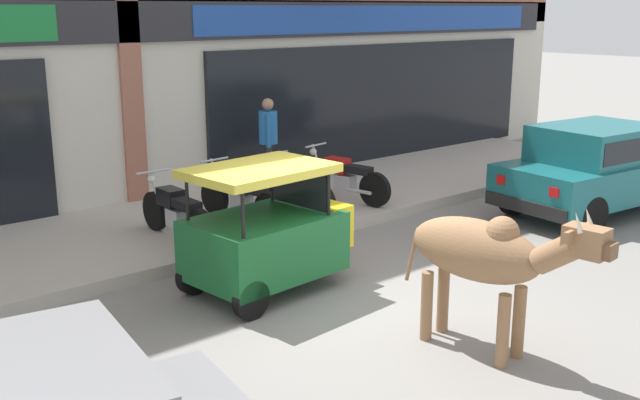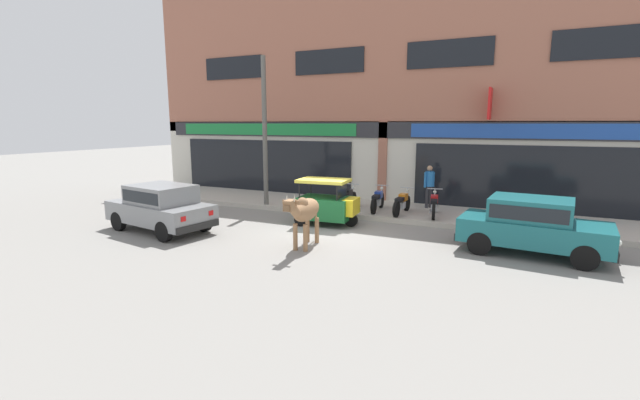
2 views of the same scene
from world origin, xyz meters
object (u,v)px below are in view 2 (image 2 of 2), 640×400
at_px(car_0, 532,223).
at_px(pedestrian, 429,182).
at_px(motorcycle_0, 346,199).
at_px(motorcycle_2, 402,203).
at_px(motorcycle_3, 434,205).
at_px(auto_rickshaw, 327,205).
at_px(car_1, 161,206).
at_px(cow, 305,211).
at_px(utility_pole, 265,132).
at_px(motorcycle_1, 378,200).

height_order(car_0, pedestrian, pedestrian).
xyz_separation_m(motorcycle_0, motorcycle_2, (2.10, -0.01, 0.00)).
xyz_separation_m(motorcycle_2, motorcycle_3, (1.09, 0.12, 0.00)).
bearing_deg(auto_rickshaw, pedestrian, 53.34).
bearing_deg(car_1, cow, 4.17).
distance_m(car_0, utility_pole, 9.84).
height_order(motorcycle_1, utility_pole, utility_pole).
distance_m(auto_rickshaw, motorcycle_0, 1.98).
relative_size(motorcycle_0, motorcycle_1, 1.00).
bearing_deg(motorcycle_0, car_0, -23.51).
distance_m(motorcycle_3, utility_pole, 6.85).
height_order(motorcycle_0, motorcycle_3, same).
bearing_deg(motorcycle_2, motorcycle_0, 179.80).
bearing_deg(utility_pole, car_0, -12.93).
bearing_deg(auto_rickshaw, motorcycle_1, 63.60).
height_order(auto_rickshaw, utility_pole, utility_pole).
distance_m(motorcycle_2, motorcycle_3, 1.10).
height_order(auto_rickshaw, motorcycle_2, auto_rickshaw).
bearing_deg(car_1, utility_pole, 77.39).
xyz_separation_m(motorcycle_3, pedestrian, (-0.48, 1.42, 0.60)).
bearing_deg(auto_rickshaw, motorcycle_3, 34.05).
xyz_separation_m(motorcycle_1, utility_pole, (-4.35, -0.69, 2.43)).
height_order(motorcycle_1, motorcycle_3, same).
xyz_separation_m(motorcycle_3, utility_pole, (-6.38, -0.65, 2.43)).
xyz_separation_m(cow, pedestrian, (2.04, 6.16, 0.15)).
height_order(motorcycle_0, motorcycle_1, same).
height_order(car_0, motorcycle_0, car_0).
relative_size(auto_rickshaw, pedestrian, 1.27).
distance_m(motorcycle_0, utility_pole, 4.04).
height_order(car_0, motorcycle_3, car_0).
bearing_deg(cow, motorcycle_1, 84.13).
bearing_deg(motorcycle_2, car_1, -141.59).
bearing_deg(car_1, car_0, 12.53).
xyz_separation_m(cow, car_1, (-4.85, -0.35, -0.19)).
relative_size(auto_rickshaw, motorcycle_1, 1.12).
xyz_separation_m(motorcycle_2, pedestrian, (0.61, 1.54, 0.60)).
relative_size(cow, motorcycle_3, 1.19).
bearing_deg(motorcycle_2, pedestrian, 68.25).
distance_m(car_0, motorcycle_3, 4.10).
xyz_separation_m(car_0, pedestrian, (-3.46, 4.22, 0.34)).
xyz_separation_m(auto_rickshaw, motorcycle_0, (-0.11, 1.97, -0.10)).
xyz_separation_m(cow, motorcycle_1, (0.49, 4.78, -0.45)).
xyz_separation_m(motorcycle_0, motorcycle_1, (1.16, 0.15, 0.00)).
xyz_separation_m(car_0, motorcycle_1, (-5.01, 2.84, -0.26)).
xyz_separation_m(car_1, motorcycle_0, (4.18, 4.99, -0.26)).
height_order(cow, utility_pole, utility_pole).
distance_m(auto_rickshaw, utility_pole, 4.28).
distance_m(motorcycle_0, pedestrian, 3.18).
xyz_separation_m(motorcycle_1, motorcycle_3, (2.03, -0.04, 0.00)).
relative_size(motorcycle_0, motorcycle_3, 1.01).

